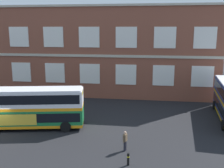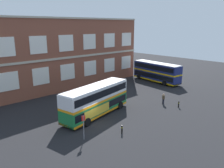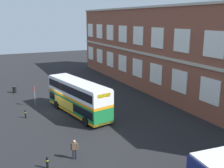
% 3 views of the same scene
% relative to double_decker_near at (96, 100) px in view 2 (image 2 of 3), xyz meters
% --- Properties ---
extents(ground_plane, '(120.00, 120.00, 0.00)m').
position_rel_double_decker_near_xyz_m(ground_plane, '(-2.30, 0.36, -2.15)').
color(ground_plane, black).
extents(brick_terminal_building, '(51.32, 8.19, 13.07)m').
position_rel_double_decker_near_xyz_m(brick_terminal_building, '(-4.13, 16.34, 4.24)').
color(brick_terminal_building, brown).
rests_on(brick_terminal_building, ground).
extents(double_decker_near, '(11.29, 4.62, 4.07)m').
position_rel_double_decker_near_xyz_m(double_decker_near, '(0.00, 0.00, 0.00)').
color(double_decker_near, '#197038').
rests_on(double_decker_near, ground).
extents(double_decker_middle, '(3.68, 11.20, 4.07)m').
position_rel_double_decker_near_xyz_m(double_decker_middle, '(20.97, 5.36, 0.00)').
color(double_decker_middle, navy).
rests_on(double_decker_middle, ground).
extents(waiting_passenger, '(0.36, 0.63, 1.70)m').
position_rel_double_decker_near_xyz_m(waiting_passenger, '(10.14, -3.74, -1.22)').
color(waiting_passenger, black).
rests_on(waiting_passenger, ground).
extents(bus_stand_flag, '(0.44, 0.10, 2.70)m').
position_rel_double_decker_near_xyz_m(bus_stand_flag, '(-5.21, -4.23, -0.51)').
color(bus_stand_flag, slate).
rests_on(bus_stand_flag, ground).
extents(safety_bollard_west, '(0.19, 0.19, 0.95)m').
position_rel_double_decker_near_xyz_m(safety_bollard_west, '(10.59, -6.10, -1.66)').
color(safety_bollard_west, black).
rests_on(safety_bollard_west, ground).
extents(safety_bollard_east, '(0.19, 0.19, 0.95)m').
position_rel_double_decker_near_xyz_m(safety_bollard_east, '(-1.30, -6.01, -1.66)').
color(safety_bollard_east, black).
rests_on(safety_bollard_east, ground).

